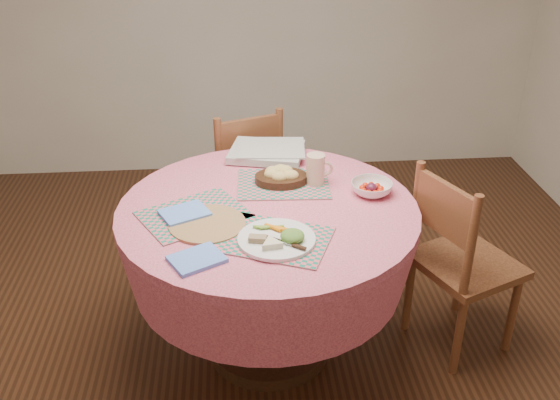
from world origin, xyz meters
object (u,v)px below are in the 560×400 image
Objects in this scene: dinner_plate at (278,238)px; latte_mug at (316,169)px; chair_back at (242,179)px; wicker_trivet at (207,224)px; dining_table at (268,247)px; fruit_bowl at (372,188)px; bread_bowl at (281,175)px; chair_right at (459,259)px.

dinner_plate is 2.16× the size of latte_mug.
latte_mug is (0.31, -0.65, 0.36)m from chair_back.
latte_mug is at bearing 66.71° from dinner_plate.
dinner_plate reaches higher than wicker_trivet.
fruit_bowl is (0.45, 0.08, 0.22)m from dining_table.
wicker_trivet is at bearing 61.06° from chair_back.
dinner_plate reaches higher than dining_table.
fruit_bowl is at bearing 16.74° from wicker_trivet.
wicker_trivet reaches higher than dining_table.
chair_back is at bearing 125.24° from fruit_bowl.
chair_back is at bearing 81.06° from wicker_trivet.
dining_table is at bearing 76.23° from chair_back.
latte_mug reaches higher than dinner_plate.
fruit_bowl is at bearing -19.51° from bread_bowl.
chair_back is 0.98m from fruit_bowl.
bread_bowl is at bearing 49.21° from chair_right.
latte_mug is (0.22, 0.19, 0.27)m from dining_table.
dining_table is at bearing -108.35° from bread_bowl.
latte_mug reaches higher than dining_table.
wicker_trivet is 0.57m from latte_mug.
chair_back reaches higher than fruit_bowl.
bread_bowl is at bearing 84.46° from chair_back.
chair_right is at bearing 5.59° from wicker_trivet.
wicker_trivet is 0.30m from dinner_plate.
chair_right reaches higher than dinner_plate.
chair_back is at bearing 96.23° from dining_table.
chair_back reaches higher than dinner_plate.
dinner_plate is 0.49m from bread_bowl.
chair_back is 3.87× the size of bread_bowl.
chair_right is 0.74m from latte_mug.
wicker_trivet is at bearing -152.18° from dining_table.
dinner_plate is (-0.81, -0.25, 0.31)m from chair_right.
wicker_trivet is 1.31× the size of fruit_bowl.
latte_mug is at bearing -8.73° from bread_bowl.
fruit_bowl is at bearing -26.13° from latte_mug.
bread_bowl is 0.40m from fruit_bowl.
bread_bowl is (0.16, -0.63, 0.32)m from chair_back.
dinner_plate is 0.51m from latte_mug.
dinner_plate is (0.27, -0.15, 0.01)m from wicker_trivet.
latte_mug reaches higher than bread_bowl.
chair_back reaches higher than bread_bowl.
dining_table is 1.39× the size of chair_right.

